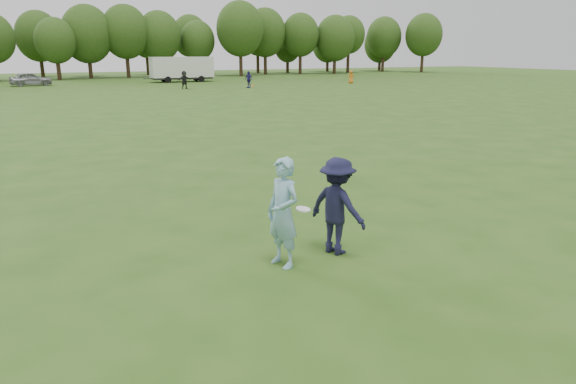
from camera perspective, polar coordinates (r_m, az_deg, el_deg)
name	(u,v)px	position (r m, az deg, el deg)	size (l,w,h in m)	color
ground	(343,256)	(10.28, 6.17, -7.08)	(200.00, 200.00, 0.00)	#284D15
thrower	(283,213)	(9.46, -0.55, -2.33)	(0.76, 0.50, 2.07)	#80B1C6
defender	(337,206)	(10.14, 5.49, -1.57)	(1.25, 0.72, 1.94)	#171732
player_far_b	(249,79)	(57.92, -4.40, 12.36)	(1.07, 0.44, 1.82)	navy
player_far_c	(351,77)	(66.10, 7.01, 12.57)	(0.78, 0.51, 1.61)	orange
player_far_d	(184,80)	(57.20, -11.44, 12.11)	(1.76, 0.56, 1.90)	black
car_e	(31,79)	(68.11, -26.67, 11.15)	(1.84, 4.57, 1.56)	gray
field_cone	(253,85)	(60.38, -3.96, 11.77)	(0.28, 0.28, 0.30)	orange
disc_in_play	(303,209)	(9.43, 1.70, -1.92)	(0.31, 0.32, 0.08)	white
cargo_trailer	(182,68)	(70.48, -11.71, 13.33)	(9.00, 2.75, 3.20)	silver
treeline	(86,35)	(85.30, -21.57, 15.93)	(130.35, 18.39, 11.74)	#332114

